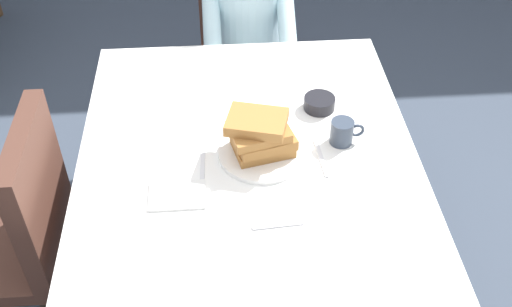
{
  "coord_description": "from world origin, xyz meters",
  "views": [
    {
      "loc": [
        -0.08,
        -1.39,
        2.06
      ],
      "look_at": [
        0.02,
        0.02,
        0.79
      ],
      "focal_mm": 42.65,
      "sensor_mm": 36.0,
      "label": 1
    }
  ],
  "objects_px": {
    "breakfast_stack": "(261,135)",
    "spoon_near_edge": "(278,225)",
    "chair_left_side": "(19,228)",
    "plate_breakfast": "(261,153)",
    "knife_right_of_plate": "(320,156)",
    "cup_coffee": "(342,132)",
    "fork_left_of_plate": "(203,162)",
    "dining_table_main": "(250,190)",
    "bowl_butter": "(319,103)",
    "chair_diner": "(246,35)",
    "diner_person": "(248,26)"
  },
  "relations": [
    {
      "from": "breakfast_stack",
      "to": "spoon_near_edge",
      "type": "bearing_deg",
      "value": -85.29
    },
    {
      "from": "breakfast_stack",
      "to": "chair_left_side",
      "type": "bearing_deg",
      "value": -174.95
    },
    {
      "from": "plate_breakfast",
      "to": "knife_right_of_plate",
      "type": "bearing_deg",
      "value": -6.01
    },
    {
      "from": "cup_coffee",
      "to": "fork_left_of_plate",
      "type": "distance_m",
      "value": 0.47
    },
    {
      "from": "plate_breakfast",
      "to": "knife_right_of_plate",
      "type": "relative_size",
      "value": 1.4
    },
    {
      "from": "dining_table_main",
      "to": "bowl_butter",
      "type": "height_order",
      "value": "bowl_butter"
    },
    {
      "from": "chair_diner",
      "to": "breakfast_stack",
      "type": "height_order",
      "value": "chair_diner"
    },
    {
      "from": "breakfast_stack",
      "to": "knife_right_of_plate",
      "type": "xyz_separation_m",
      "value": [
        0.19,
        -0.02,
        -0.08
      ]
    },
    {
      "from": "dining_table_main",
      "to": "diner_person",
      "type": "distance_m",
      "value": 1.02
    },
    {
      "from": "chair_diner",
      "to": "chair_left_side",
      "type": "xyz_separation_m",
      "value": [
        -0.83,
        -1.17,
        0.0
      ]
    },
    {
      "from": "bowl_butter",
      "to": "fork_left_of_plate",
      "type": "relative_size",
      "value": 0.61
    },
    {
      "from": "breakfast_stack",
      "to": "knife_right_of_plate",
      "type": "relative_size",
      "value": 1.18
    },
    {
      "from": "chair_diner",
      "to": "bowl_butter",
      "type": "distance_m",
      "value": 0.92
    },
    {
      "from": "diner_person",
      "to": "fork_left_of_plate",
      "type": "distance_m",
      "value": 0.99
    },
    {
      "from": "breakfast_stack",
      "to": "bowl_butter",
      "type": "xyz_separation_m",
      "value": [
        0.23,
        0.23,
        -0.06
      ]
    },
    {
      "from": "chair_left_side",
      "to": "breakfast_stack",
      "type": "bearing_deg",
      "value": -84.95
    },
    {
      "from": "fork_left_of_plate",
      "to": "breakfast_stack",
      "type": "bearing_deg",
      "value": -80.51
    },
    {
      "from": "cup_coffee",
      "to": "fork_left_of_plate",
      "type": "relative_size",
      "value": 0.63
    },
    {
      "from": "chair_left_side",
      "to": "cup_coffee",
      "type": "xyz_separation_m",
      "value": [
        1.08,
        0.11,
        0.25
      ]
    },
    {
      "from": "bowl_butter",
      "to": "knife_right_of_plate",
      "type": "xyz_separation_m",
      "value": [
        -0.03,
        -0.25,
        -0.02
      ]
    },
    {
      "from": "breakfast_stack",
      "to": "spoon_near_edge",
      "type": "xyz_separation_m",
      "value": [
        0.03,
        -0.31,
        -0.08
      ]
    },
    {
      "from": "chair_diner",
      "to": "dining_table_main",
      "type": "bearing_deg",
      "value": 87.14
    },
    {
      "from": "breakfast_stack",
      "to": "cup_coffee",
      "type": "height_order",
      "value": "breakfast_stack"
    },
    {
      "from": "chair_diner",
      "to": "knife_right_of_plate",
      "type": "distance_m",
      "value": 1.16
    },
    {
      "from": "cup_coffee",
      "to": "bowl_butter",
      "type": "relative_size",
      "value": 1.03
    },
    {
      "from": "chair_left_side",
      "to": "fork_left_of_plate",
      "type": "distance_m",
      "value": 0.66
    },
    {
      "from": "dining_table_main",
      "to": "breakfast_stack",
      "type": "bearing_deg",
      "value": 61.04
    },
    {
      "from": "cup_coffee",
      "to": "spoon_near_edge",
      "type": "xyz_separation_m",
      "value": [
        -0.25,
        -0.35,
        -0.04
      ]
    },
    {
      "from": "cup_coffee",
      "to": "dining_table_main",
      "type": "bearing_deg",
      "value": -160.21
    },
    {
      "from": "fork_left_of_plate",
      "to": "spoon_near_edge",
      "type": "xyz_separation_m",
      "value": [
        0.21,
        -0.29,
        0.0
      ]
    },
    {
      "from": "fork_left_of_plate",
      "to": "chair_left_side",
      "type": "bearing_deg",
      "value": 96.27
    },
    {
      "from": "breakfast_stack",
      "to": "fork_left_of_plate",
      "type": "height_order",
      "value": "breakfast_stack"
    },
    {
      "from": "diner_person",
      "to": "spoon_near_edge",
      "type": "bearing_deg",
      "value": 90.31
    },
    {
      "from": "diner_person",
      "to": "breakfast_stack",
      "type": "height_order",
      "value": "diner_person"
    },
    {
      "from": "fork_left_of_plate",
      "to": "knife_right_of_plate",
      "type": "bearing_deg",
      "value": -88.03
    },
    {
      "from": "knife_right_of_plate",
      "to": "cup_coffee",
      "type": "bearing_deg",
      "value": -54.66
    },
    {
      "from": "diner_person",
      "to": "fork_left_of_plate",
      "type": "xyz_separation_m",
      "value": [
        -0.21,
        -0.97,
        0.07
      ]
    },
    {
      "from": "chair_diner",
      "to": "breakfast_stack",
      "type": "relative_size",
      "value": 3.95
    },
    {
      "from": "bowl_butter",
      "to": "fork_left_of_plate",
      "type": "distance_m",
      "value": 0.49
    },
    {
      "from": "chair_diner",
      "to": "chair_left_side",
      "type": "relative_size",
      "value": 1.0
    },
    {
      "from": "diner_person",
      "to": "cup_coffee",
      "type": "bearing_deg",
      "value": 105.75
    },
    {
      "from": "dining_table_main",
      "to": "fork_left_of_plate",
      "type": "relative_size",
      "value": 8.47
    },
    {
      "from": "breakfast_stack",
      "to": "fork_left_of_plate",
      "type": "distance_m",
      "value": 0.21
    },
    {
      "from": "fork_left_of_plate",
      "to": "spoon_near_edge",
      "type": "relative_size",
      "value": 1.2
    },
    {
      "from": "breakfast_stack",
      "to": "bowl_butter",
      "type": "distance_m",
      "value": 0.33
    },
    {
      "from": "dining_table_main",
      "to": "fork_left_of_plate",
      "type": "xyz_separation_m",
      "value": [
        -0.15,
        0.05,
        0.09
      ]
    },
    {
      "from": "chair_diner",
      "to": "spoon_near_edge",
      "type": "height_order",
      "value": "chair_diner"
    },
    {
      "from": "diner_person",
      "to": "spoon_near_edge",
      "type": "xyz_separation_m",
      "value": [
        0.01,
        -1.25,
        0.07
      ]
    },
    {
      "from": "dining_table_main",
      "to": "cup_coffee",
      "type": "relative_size",
      "value": 13.49
    },
    {
      "from": "breakfast_stack",
      "to": "spoon_near_edge",
      "type": "height_order",
      "value": "breakfast_stack"
    }
  ]
}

